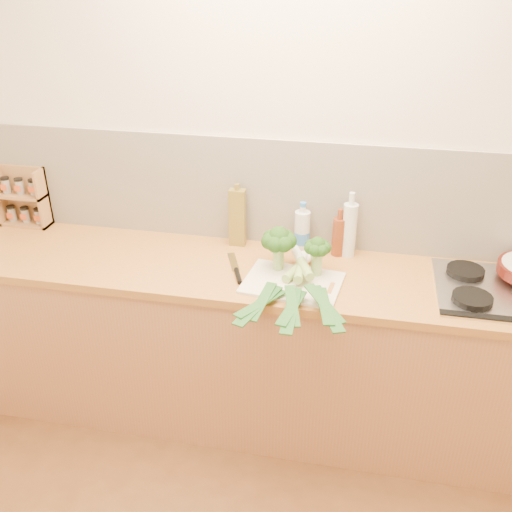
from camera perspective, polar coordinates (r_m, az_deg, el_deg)
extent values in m
plane|color=beige|center=(2.78, 3.06, 8.79)|extent=(3.50, 0.00, 3.50)
cube|color=silver|center=(2.82, 2.96, 6.23)|extent=(3.20, 0.02, 0.54)
cube|color=#A26D43|center=(2.94, 1.73, -9.39)|extent=(3.20, 0.60, 0.86)
cube|color=#B67435|center=(2.69, 1.86, -1.78)|extent=(3.20, 0.62, 0.04)
cube|color=silver|center=(2.73, 23.52, -3.30)|extent=(0.58, 0.50, 0.01)
cylinder|color=black|center=(2.59, 20.81, -4.01)|extent=(0.17, 0.17, 0.03)
cylinder|color=black|center=(2.79, 20.21, -1.43)|extent=(0.17, 0.17, 0.03)
cube|color=silver|center=(2.57, 3.67, -2.70)|extent=(0.46, 0.36, 0.01)
cylinder|color=#92B86B|center=(2.64, 2.26, -0.29)|extent=(0.05, 0.05, 0.10)
sphere|color=#12340E|center=(2.59, 2.30, 1.91)|extent=(0.10, 0.10, 0.10)
sphere|color=#12340E|center=(2.59, 3.29, 1.49)|extent=(0.07, 0.07, 0.07)
sphere|color=#12340E|center=(2.63, 3.04, 1.86)|extent=(0.07, 0.07, 0.07)
sphere|color=#12340E|center=(2.64, 2.24, 2.02)|extent=(0.07, 0.07, 0.07)
sphere|color=#12340E|center=(2.62, 1.48, 1.85)|extent=(0.07, 0.07, 0.07)
sphere|color=#12340E|center=(2.59, 1.33, 1.47)|extent=(0.07, 0.07, 0.07)
sphere|color=#12340E|center=(2.56, 1.91, 1.16)|extent=(0.07, 0.07, 0.07)
sphere|color=#12340E|center=(2.56, 2.80, 1.17)|extent=(0.07, 0.07, 0.07)
cylinder|color=#92B86B|center=(2.61, 6.08, -0.81)|extent=(0.05, 0.05, 0.10)
sphere|color=#12340E|center=(2.56, 6.19, 1.11)|extent=(0.07, 0.07, 0.07)
sphere|color=#12340E|center=(2.57, 6.93, 0.79)|extent=(0.06, 0.06, 0.06)
sphere|color=#12340E|center=(2.59, 6.70, 1.09)|extent=(0.06, 0.06, 0.06)
sphere|color=#12340E|center=(2.60, 6.08, 1.21)|extent=(0.06, 0.06, 0.06)
sphere|color=#12340E|center=(2.58, 5.53, 1.07)|extent=(0.06, 0.06, 0.06)
sphere|color=#12340E|center=(2.56, 5.45, 0.78)|extent=(0.06, 0.06, 0.06)
sphere|color=#12340E|center=(2.54, 5.93, 0.54)|extent=(0.06, 0.06, 0.06)
sphere|color=#12340E|center=(2.54, 6.59, 0.55)|extent=(0.06, 0.06, 0.06)
cylinder|color=white|center=(2.70, 4.96, -0.43)|extent=(0.08, 0.13, 0.04)
cylinder|color=#85A854|center=(2.60, 3.73, -1.61)|extent=(0.09, 0.15, 0.04)
cube|color=#1B4217|center=(2.37, 0.49, -4.73)|extent=(0.18, 0.28, 0.02)
cube|color=#1B4217|center=(2.35, 0.25, -4.91)|extent=(0.16, 0.34, 0.01)
cube|color=#1B4217|center=(2.38, 0.61, -4.53)|extent=(0.08, 0.28, 0.02)
cylinder|color=white|center=(2.66, 4.66, -0.40)|extent=(0.04, 0.11, 0.04)
cylinder|color=#85A854|center=(2.56, 4.38, -1.66)|extent=(0.05, 0.14, 0.04)
cube|color=#1B4217|center=(2.31, 3.60, -5.16)|extent=(0.09, 0.30, 0.02)
cube|color=#1B4217|center=(2.30, 3.54, -5.39)|extent=(0.06, 0.34, 0.01)
cube|color=#1B4217|center=(2.32, 3.63, -4.95)|extent=(0.11, 0.28, 0.02)
cylinder|color=white|center=(2.67, 4.22, 0.12)|extent=(0.08, 0.13, 0.04)
cylinder|color=#85A854|center=(2.55, 4.95, -1.28)|extent=(0.10, 0.16, 0.04)
cube|color=#1B4217|center=(2.30, 6.90, -4.95)|extent=(0.10, 0.30, 0.02)
cube|color=#1B4217|center=(2.29, 7.04, -5.18)|extent=(0.17, 0.33, 0.01)
cube|color=#1B4217|center=(2.31, 6.83, -4.74)|extent=(0.19, 0.26, 0.02)
cube|color=silver|center=(2.75, -2.28, -0.59)|extent=(0.10, 0.19, 0.00)
cylinder|color=black|center=(2.61, -1.81, -2.01)|extent=(0.07, 0.12, 0.02)
cube|color=#A17845|center=(3.34, -22.00, 5.76)|extent=(0.27, 0.02, 0.32)
cube|color=#A17845|center=(3.37, -21.91, 3.07)|extent=(0.27, 0.11, 0.02)
cube|color=#A17845|center=(3.31, -22.41, 5.64)|extent=(0.27, 0.11, 0.02)
cube|color=#A17845|center=(3.38, -24.20, 5.56)|extent=(0.02, 0.11, 0.32)
cube|color=#A17845|center=(3.24, -20.49, 5.37)|extent=(0.02, 0.11, 0.32)
cylinder|color=gray|center=(3.39, -23.20, 3.86)|extent=(0.04, 0.04, 0.08)
cylinder|color=gray|center=(3.35, -22.05, 3.78)|extent=(0.04, 0.04, 0.08)
cylinder|color=gray|center=(3.31, -20.87, 3.70)|extent=(0.04, 0.04, 0.08)
cylinder|color=gray|center=(3.34, -23.73, 6.43)|extent=(0.04, 0.04, 0.08)
cylinder|color=gray|center=(3.29, -22.56, 6.38)|extent=(0.04, 0.04, 0.08)
cylinder|color=gray|center=(3.25, -21.36, 6.34)|extent=(0.04, 0.04, 0.08)
cube|color=olive|center=(2.85, -1.86, 3.85)|extent=(0.08, 0.05, 0.30)
cylinder|color=olive|center=(2.79, -1.91, 6.91)|extent=(0.02, 0.02, 0.03)
cylinder|color=silver|center=(2.79, 9.30, 2.57)|extent=(0.07, 0.07, 0.27)
cylinder|color=silver|center=(2.72, 9.57, 5.68)|extent=(0.03, 0.03, 0.06)
cylinder|color=maroon|center=(2.80, 8.26, 1.91)|extent=(0.06, 0.06, 0.19)
cylinder|color=maroon|center=(2.75, 8.43, 4.17)|extent=(0.03, 0.03, 0.05)
cylinder|color=silver|center=(2.82, 4.62, 2.46)|extent=(0.08, 0.08, 0.21)
cylinder|color=silver|center=(2.77, 4.71, 4.69)|extent=(0.03, 0.03, 0.03)
cylinder|color=#387AD2|center=(2.83, 4.59, 1.89)|extent=(0.08, 0.08, 0.06)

